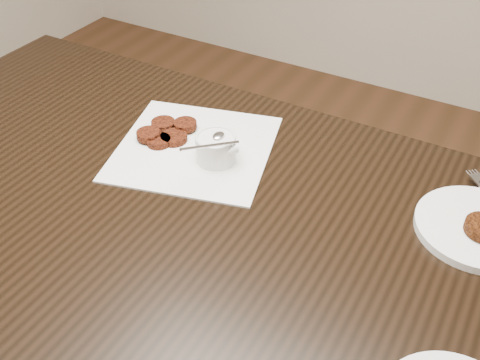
% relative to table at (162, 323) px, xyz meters
% --- Properties ---
extents(table, '(1.38, 0.88, 0.75)m').
position_rel_table_xyz_m(table, '(0.00, 0.00, 0.00)').
color(table, black).
rests_on(table, floor).
extents(napkin, '(0.38, 0.38, 0.00)m').
position_rel_table_xyz_m(napkin, '(-0.01, 0.18, 0.38)').
color(napkin, white).
rests_on(napkin, table).
extents(sauce_ramekin, '(0.12, 0.12, 0.12)m').
position_rel_table_xyz_m(sauce_ramekin, '(0.06, 0.16, 0.44)').
color(sauce_ramekin, silver).
rests_on(sauce_ramekin, napkin).
extents(patty_cluster, '(0.21, 0.21, 0.02)m').
position_rel_table_xyz_m(patty_cluster, '(-0.08, 0.18, 0.39)').
color(patty_cluster, maroon).
rests_on(patty_cluster, napkin).
extents(plate_with_patty, '(0.30, 0.30, 0.03)m').
position_rel_table_xyz_m(plate_with_patty, '(0.56, 0.21, 0.39)').
color(plate_with_patty, white).
rests_on(plate_with_patty, table).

